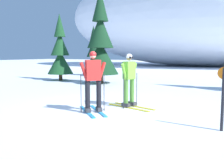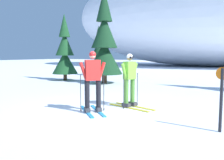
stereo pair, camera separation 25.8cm
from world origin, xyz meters
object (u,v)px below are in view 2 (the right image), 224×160
Objects in this scene: pine_tree_far_left at (99,55)px; pine_tree_left at (65,53)px; skier_lime_jacket at (130,79)px; skier_red_jacket at (93,80)px; pine_tree_center_left at (104,44)px; trail_marker_post at (221,96)px.

pine_tree_left reaches higher than pine_tree_far_left.
skier_red_jacket reaches higher than skier_lime_jacket.
pine_tree_center_left is (-3.81, 6.45, 1.37)m from skier_red_jacket.
trail_marker_post is (10.82, -10.83, -0.87)m from pine_tree_far_left.
pine_tree_left is (-7.67, 5.30, 0.92)m from skier_lime_jacket.
pine_tree_left is 12.58m from trail_marker_post.
skier_lime_jacket is 0.96× the size of skier_red_jacket.
skier_lime_jacket is 0.44× the size of pine_tree_far_left.
pine_tree_far_left is at bearing 129.38° from skier_lime_jacket.
skier_lime_jacket is at bearing -50.62° from pine_tree_far_left.
pine_tree_left is at bearing 137.14° from skier_red_jacket.
pine_tree_center_left reaches higher than pine_tree_left.
pine_tree_left reaches higher than skier_lime_jacket.
trail_marker_post is at bearing -0.64° from skier_red_jacket.
pine_tree_center_left is (3.25, -0.11, 0.51)m from pine_tree_left.
pine_tree_center_left is at bearing 138.81° from trail_marker_post.
pine_tree_far_left is 2.76× the size of trail_marker_post.
pine_tree_far_left reaches higher than skier_lime_jacket.
trail_marker_post is at bearing -45.02° from pine_tree_far_left.
pine_tree_far_left is 0.92× the size of pine_tree_left.
skier_red_jacket is at bearing -42.86° from pine_tree_left.
pine_tree_far_left is 15.34m from trail_marker_post.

